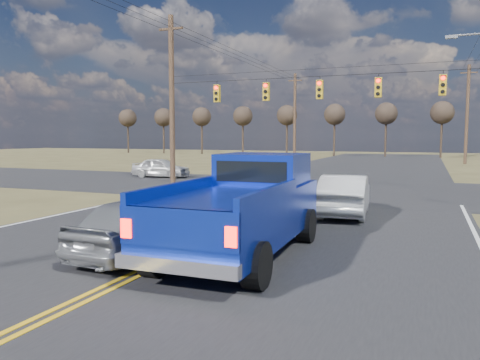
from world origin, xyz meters
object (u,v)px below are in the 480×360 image
at_px(pickup_truck, 244,207).
at_px(black_suv, 241,188).
at_px(silver_suv, 144,225).
at_px(white_car_queue, 345,195).
at_px(cross_car_west, 161,168).
at_px(dgrey_car_queue, 254,179).

distance_m(pickup_truck, black_suv, 7.72).
relative_size(silver_suv, white_car_queue, 0.95).
height_order(white_car_queue, cross_car_west, white_car_queue).
bearing_deg(white_car_queue, cross_car_west, -41.52).
bearing_deg(silver_suv, dgrey_car_queue, -79.18).
bearing_deg(dgrey_car_queue, white_car_queue, 133.50).
bearing_deg(silver_suv, pickup_truck, -156.92).
xyz_separation_m(black_suv, dgrey_car_queue, (-1.28, 5.05, -0.12)).
xyz_separation_m(silver_suv, cross_car_west, (-10.74, 18.29, -0.05)).
height_order(pickup_truck, cross_car_west, pickup_truck).
distance_m(white_car_queue, cross_car_west, 17.86).
height_order(black_suv, white_car_queue, black_suv).
bearing_deg(dgrey_car_queue, pickup_truck, 107.59).
bearing_deg(pickup_truck, black_suv, 111.34).
bearing_deg(dgrey_car_queue, cross_car_west, -32.48).
relative_size(black_suv, dgrey_car_queue, 1.23).
distance_m(pickup_truck, silver_suv, 2.44).
bearing_deg(black_suv, white_car_queue, 171.06).
bearing_deg(black_suv, cross_car_west, -48.68).
distance_m(pickup_truck, dgrey_car_queue, 12.90).
distance_m(white_car_queue, dgrey_car_queue, 7.78).
xyz_separation_m(silver_suv, dgrey_car_queue, (-1.98, 13.03, -0.09)).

